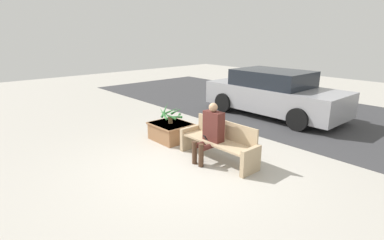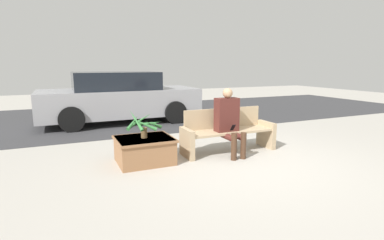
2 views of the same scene
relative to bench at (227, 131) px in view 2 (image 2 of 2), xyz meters
name	(u,v)px [view 2 (image 2 of 2)]	position (x,y,z in m)	size (l,w,h in m)	color
ground_plane	(248,164)	(-0.07, -0.81, -0.39)	(30.00, 30.00, 0.00)	#ADA89E
road_surface	(153,114)	(-0.07, 4.84, -0.39)	(20.00, 6.00, 0.01)	#38383A
bench	(227,131)	(0.00, 0.00, 0.00)	(1.84, 0.53, 0.82)	tan
person_seated	(229,119)	(-0.08, -0.18, 0.27)	(0.43, 0.60, 1.24)	#51231E
planter_box	(145,149)	(-1.65, -0.03, -0.16)	(0.96, 0.83, 0.43)	#936642
potted_plant	(145,124)	(-1.64, -0.02, 0.28)	(0.63, 0.63, 0.49)	brown
parked_car	(119,97)	(-1.34, 3.93, 0.33)	(4.46, 1.98, 1.46)	#99999E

